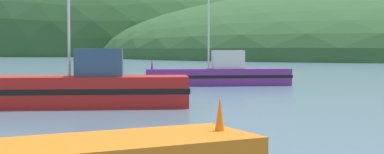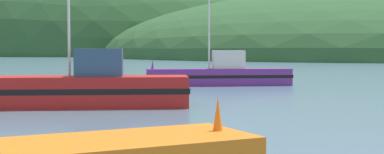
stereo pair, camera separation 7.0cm
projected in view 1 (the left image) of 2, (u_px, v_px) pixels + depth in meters
hill_far_center at (87, 54)px, 218.73m from camera, size 156.64×125.31×80.08m
fishing_boat_red at (75, 89)px, 26.44m from camera, size 11.09×5.09×6.68m
fishing_boat_purple at (220, 75)px, 41.32m from camera, size 10.63×4.67×7.47m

